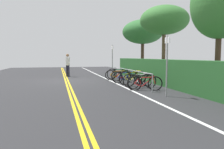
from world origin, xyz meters
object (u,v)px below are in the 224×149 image
Objects in this scene: bicycle_4 at (133,78)px; sign_post_near at (112,58)px; pedestrian at (68,63)px; sign_post_far at (167,60)px; bicycle_3 at (125,77)px; bicycle_5 at (138,80)px; bicycle_6 at (142,81)px; bicycle_1 at (118,75)px; tree_far_right at (220,5)px; bicycle_0 at (118,74)px; tree_near_left at (143,32)px; bike_rack at (129,73)px; bicycle_2 at (124,76)px; tree_mid at (164,21)px; bicycle_7 at (145,83)px.

sign_post_near is at bearing -179.34° from bicycle_4.
pedestrian is 0.75× the size of sign_post_far.
bicycle_3 is 5.66m from pedestrian.
bicycle_6 reaches higher than bicycle_5.
bicycle_1 is at bearing -4.50° from sign_post_near.
tree_far_right is at bearing 38.08° from bicycle_4.
pedestrian is (-2.45, -3.36, 0.66)m from bicycle_0.
tree_near_left is at bearing 163.18° from sign_post_far.
bicycle_0 is 0.79m from bicycle_1.
sign_post_far is at bearing 1.98° from bicycle_6.
pedestrian reaches higher than bicycle_6.
tree_near_left reaches higher than sign_post_near.
bike_rack reaches higher than bicycle_1.
bike_rack is 1.38× the size of tree_near_left.
bike_rack is 1.14m from bicycle_2.
sign_post_near reaches higher than pedestrian.
bicycle_1 is 6.21m from sign_post_far.
tree_far_right is at bearing 27.20° from bicycle_1.
bicycle_1 is 0.97× the size of bicycle_5.
bike_rack is at bearing -0.56° from sign_post_near.
pedestrian is 3.47m from sign_post_near.
tree_mid is (2.97, 2.72, 2.43)m from sign_post_near.
sign_post_near is at bearing 73.26° from pedestrian.
bicycle_4 is 0.74× the size of sign_post_far.
tree_near_left is (-9.64, 2.92, 2.19)m from sign_post_far.
bicycle_1 reaches higher than bicycle_3.
sign_post_near is (-4.45, -0.05, 1.07)m from bicycle_4.
bicycle_3 is (2.19, -0.20, -0.04)m from bicycle_0.
sign_post_far reaches higher than bike_rack.
sign_post_far is at bearing 0.54° from bicycle_2.
bicycle_7 is 0.66× the size of sign_post_near.
bicycle_3 is at bearing -5.15° from bicycle_0.
sign_post_near reaches higher than bicycle_2.
bicycle_5 is at bearing 0.50° from sign_post_near.
bicycle_7 is at bearing -2.61° from bike_rack.
bicycle_2 is at bearing -34.51° from tree_near_left.
bicycle_1 is 0.68× the size of sign_post_near.
bicycle_5 is 5.03m from tree_mid.
bicycle_0 is 0.36× the size of tree_mid.
sign_post_near is at bearing -179.58° from bicycle_2.
tree_far_right is (1.18, 2.91, 3.45)m from bicycle_7.
bicycle_7 is at bearing -8.36° from bicycle_5.
bicycle_5 is at bearing 175.64° from bicycle_6.
pedestrian is at bearing -123.32° from tree_mid.
bicycle_2 is 1.02× the size of bicycle_7.
bike_rack is 1.33× the size of tree_mid.
bicycle_2 is at bearing -89.44° from tree_mid.
sign_post_near is (0.99, 3.29, 0.42)m from pedestrian.
bicycle_6 is at bearing 25.13° from pedestrian.
tree_far_right is at bearing 34.23° from pedestrian.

